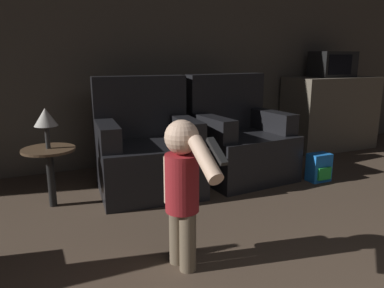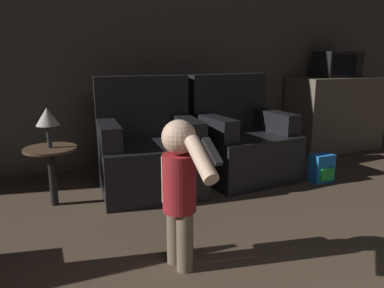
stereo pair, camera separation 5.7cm
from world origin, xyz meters
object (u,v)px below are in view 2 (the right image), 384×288
(armchair_right, at_px, (241,143))
(toy_backpack, at_px, (322,168))
(person_toddler, at_px, (180,183))
(armchair_left, at_px, (149,152))
(microwave, at_px, (337,64))
(lamp, at_px, (47,117))

(armchair_right, bearing_deg, toy_backpack, -40.17)
(armchair_right, bearing_deg, person_toddler, -135.68)
(armchair_left, relative_size, microwave, 1.93)
(microwave, bearing_deg, person_toddler, -146.70)
(armchair_right, height_order, toy_backpack, armchair_right)
(microwave, bearing_deg, lamp, -170.03)
(armchair_right, distance_m, person_toddler, 1.77)
(armchair_left, height_order, person_toddler, armchair_left)
(person_toddler, relative_size, toy_backpack, 3.17)
(person_toddler, relative_size, lamp, 2.70)
(armchair_right, relative_size, toy_backpack, 3.71)
(armchair_left, height_order, armchair_right, same)
(armchair_right, distance_m, toy_backpack, 0.81)
(armchair_right, height_order, person_toddler, armchair_right)
(armchair_right, distance_m, lamp, 1.82)
(toy_backpack, bearing_deg, armchair_right, 144.14)
(person_toddler, bearing_deg, toy_backpack, -76.57)
(armchair_left, relative_size, lamp, 3.17)
(armchair_left, xyz_separation_m, lamp, (-0.83, -0.06, 0.38))
(person_toddler, bearing_deg, lamp, 13.82)
(armchair_right, xyz_separation_m, lamp, (-1.78, -0.06, 0.38))
(armchair_left, bearing_deg, person_toddler, -93.94)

